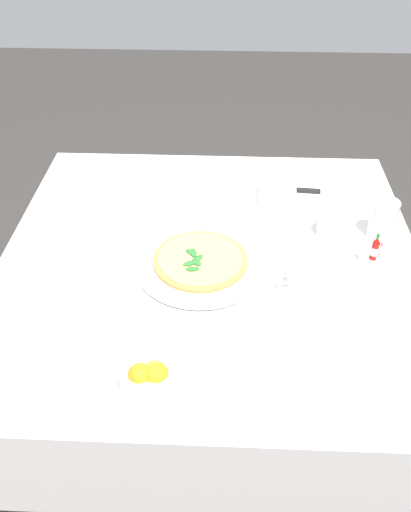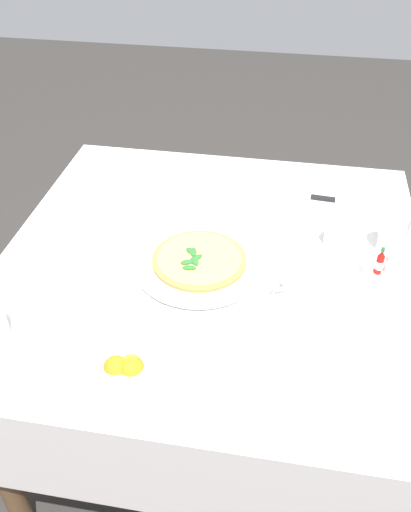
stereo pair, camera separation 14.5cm
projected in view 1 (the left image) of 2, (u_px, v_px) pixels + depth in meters
name	position (u px, v px, depth m)	size (l,w,h in m)	color
ground_plane	(209.00, 413.00, 1.93)	(8.00, 8.00, 0.00)	#33302D
dining_table	(210.00, 290.00, 1.56)	(1.16, 1.16, 0.73)	white
pizza_plate	(200.00, 264.00, 1.44)	(0.35, 0.35, 0.02)	white
pizza	(200.00, 260.00, 1.43)	(0.25, 0.25, 0.02)	#C68E47
coffee_cup_left_edge	(302.00, 278.00, 1.37)	(0.13, 0.13, 0.06)	white
coffee_cup_center_back	(331.00, 227.00, 1.53)	(0.13, 0.13, 0.07)	white
water_glass_back_corner	(382.00, 222.00, 1.52)	(0.07, 0.07, 0.12)	white
water_glass_near_right	(2.00, 342.00, 1.16)	(0.06, 0.06, 0.12)	white
napkin_folded	(293.00, 194.00, 1.71)	(0.23, 0.14, 0.02)	white
dinner_knife	(292.00, 190.00, 1.70)	(0.20, 0.03, 0.01)	silver
citrus_bowl	(153.00, 377.00, 1.12)	(0.15, 0.15, 0.07)	white
hot_sauce_bottle	(375.00, 249.00, 1.45)	(0.02, 0.02, 0.08)	#B7140F
salt_shaker	(365.00, 253.00, 1.45)	(0.03, 0.03, 0.06)	white
pepper_shaker	(384.00, 249.00, 1.46)	(0.03, 0.03, 0.06)	white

